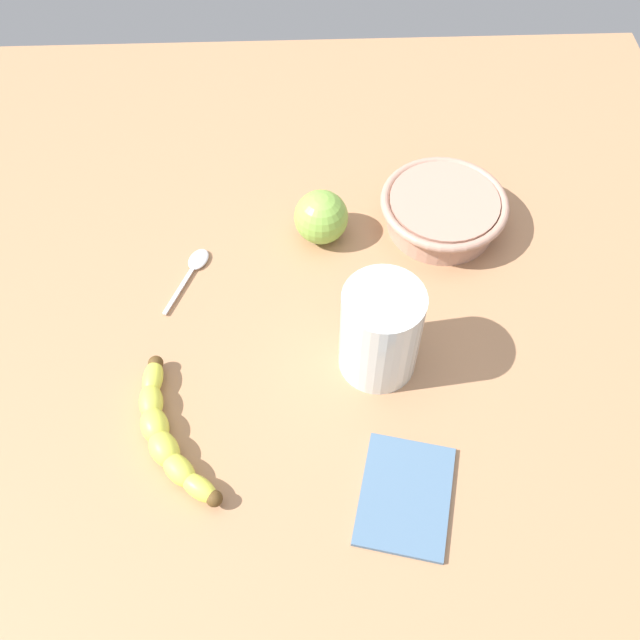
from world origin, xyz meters
TOP-DOWN VIEW (x-y plane):
  - wooden_tabletop at (0.00, 0.00)cm, footprint 120.00×120.00cm
  - banana at (13.58, -13.19)cm, footprint 18.49×10.13cm
  - smoothie_glass at (4.18, 10.69)cm, footprint 9.11×9.11cm
  - ceramic_bowl at (-17.09, 21.07)cm, footprint 16.92×16.92cm
  - green_apple_fruit at (-15.83, 4.81)cm, footprint 7.14×7.14cm
  - teaspoon at (-11.28, -11.65)cm, footprint 10.87×5.75cm
  - folded_napkin at (20.95, 12.29)cm, footprint 14.41×12.10cm

SIDE VIEW (x-z plane):
  - wooden_tabletop at x=0.00cm, z-range 0.00..3.00cm
  - folded_napkin at x=20.95cm, z-range 3.00..3.60cm
  - teaspoon at x=-11.28cm, z-range 3.00..3.80cm
  - banana at x=13.58cm, z-range 3.00..6.04cm
  - ceramic_bowl at x=-17.09cm, z-range 3.47..8.38cm
  - green_apple_fruit at x=-15.83cm, z-range 3.00..10.14cm
  - smoothie_glass at x=4.18cm, z-range 2.70..15.34cm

